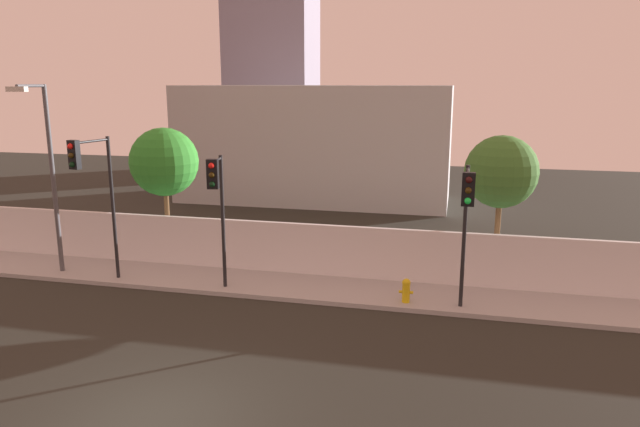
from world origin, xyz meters
TOP-DOWN VIEW (x-y plane):
  - ground_plane at (0.00, 0.00)m, footprint 80.00×80.00m
  - sidewalk at (0.00, 8.20)m, footprint 36.00×2.40m
  - perimeter_wall at (0.00, 9.49)m, footprint 36.00×0.18m
  - traffic_light_left at (6.09, 6.72)m, footprint 0.34×1.73m
  - traffic_light_center at (-5.61, 6.78)m, footprint 0.50×1.70m
  - traffic_light_right at (-1.42, 6.98)m, footprint 0.40×1.27m
  - street_lamp_curbside at (-7.81, 7.52)m, footprint 0.63×1.79m
  - fire_hydrant at (4.45, 7.50)m, footprint 0.44×0.26m
  - roadside_tree_leftmost at (-5.38, 11.07)m, footprint 2.67×2.67m
  - roadside_tree_midleft at (7.26, 11.07)m, footprint 2.49×2.49m
  - low_building_distant at (-2.37, 23.49)m, footprint 15.47×6.00m

SIDE VIEW (x-z plane):
  - ground_plane at x=0.00m, z-range 0.00..0.00m
  - sidewalk at x=0.00m, z-range 0.00..0.15m
  - fire_hydrant at x=4.45m, z-range 0.18..0.93m
  - perimeter_wall at x=0.00m, z-range 0.15..1.95m
  - traffic_light_left at x=6.09m, z-range 1.17..5.45m
  - low_building_distant at x=-2.37m, z-range 0.00..6.63m
  - traffic_light_right at x=-1.42m, z-range 1.16..5.52m
  - traffic_light_center at x=-5.61m, z-range 1.27..6.15m
  - roadside_tree_leftmost at x=-5.38m, z-range 1.18..6.25m
  - roadside_tree_midleft at x=7.26m, z-range 1.25..6.27m
  - street_lamp_curbside at x=-7.81m, z-range 0.74..7.29m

